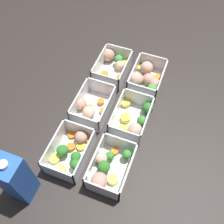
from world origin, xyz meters
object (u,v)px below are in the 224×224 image
container_near_center (134,119)px  container_far_left (72,151)px  container_near_left (108,168)px  container_near_right (147,79)px  container_far_center (90,107)px  juice_carton (16,179)px  container_far_right (113,67)px

container_near_center → container_far_left: 0.24m
container_near_left → container_near_right: 0.39m
container_near_center → container_near_right: (0.19, 0.01, 0.00)m
container_far_center → container_far_left: bearing=-176.5°
container_far_center → container_near_left: bearing=-143.6°
container_far_left → juice_carton: size_ratio=0.87×
container_far_left → container_far_center: (0.18, 0.01, -0.00)m
container_far_left → container_far_right: size_ratio=0.95×
container_near_right → container_far_left: 0.40m
container_near_right → container_far_right: 0.14m
container_near_center → container_near_right: size_ratio=1.06×
container_near_right → container_near_left: bearing=178.8°
container_far_right → juice_carton: 0.55m
container_near_left → container_far_center: 0.24m
container_near_left → container_far_left: bearing=83.9°
container_near_center → container_far_center: bearing=92.9°
container_near_center → container_near_left: bearing=174.6°
container_near_right → juice_carton: (-0.53, 0.22, 0.07)m
container_near_center → container_far_right: bearing=37.2°
container_far_center → container_near_right: bearing=-37.0°
container_near_left → juice_carton: size_ratio=0.82×
container_near_center → container_far_center: size_ratio=1.02×
juice_carton → container_far_right: bearing=-7.9°
container_near_center → juice_carton: (-0.34, 0.23, 0.07)m
container_near_center → container_near_right: same height
container_near_left → container_far_right: (0.40, 0.13, -0.00)m
container_near_center → juice_carton: size_ratio=0.87×
container_far_left → container_far_center: bearing=3.5°
container_near_left → container_far_right: 0.42m
container_near_right → container_far_center: bearing=143.0°
container_near_center → juice_carton: bearing=146.1°
container_near_left → container_far_left: same height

